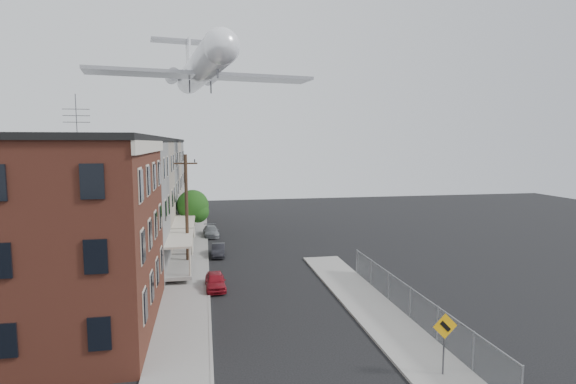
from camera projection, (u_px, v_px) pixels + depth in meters
name	position (u px, v px, depth m)	size (l,w,h in m)	color
ground	(309.00, 377.00, 19.03)	(120.00, 120.00, 0.00)	black
sidewalk_left	(191.00, 250.00, 41.46)	(3.00, 62.00, 0.12)	gray
sidewalk_right	(378.00, 314.00, 25.89)	(3.00, 26.00, 0.12)	gray
curb_left	(207.00, 249.00, 41.72)	(0.15, 62.00, 0.14)	gray
curb_right	(354.00, 316.00, 25.62)	(0.15, 26.00, 0.14)	gray
corner_building	(52.00, 235.00, 23.10)	(10.31, 12.30, 12.15)	#3B1812
row_house_a	(96.00, 209.00, 32.39)	(11.98, 7.00, 10.30)	slate
row_house_b	(114.00, 197.00, 39.23)	(11.98, 7.00, 10.30)	gray
row_house_c	(128.00, 189.00, 46.06)	(11.98, 7.00, 10.30)	slate
row_house_d	(137.00, 183.00, 52.90)	(11.98, 7.00, 10.30)	gray
row_house_e	(145.00, 179.00, 59.74)	(11.98, 7.00, 10.30)	slate
chainlink_fence	(410.00, 303.00, 25.09)	(0.06, 18.06, 1.90)	gray
warning_sign	(445.00, 334.00, 18.84)	(1.10, 0.11, 2.80)	#515156
utility_pole	(187.00, 210.00, 35.07)	(1.80, 0.26, 9.00)	black
street_tree	(194.00, 207.00, 44.96)	(3.22, 3.20, 5.20)	black
car_near	(215.00, 281.00, 30.39)	(1.34, 3.33, 1.13)	maroon
car_mid	(218.00, 250.00, 39.30)	(1.12, 3.22, 1.06)	black
car_far	(211.00, 231.00, 47.59)	(1.53, 3.77, 1.09)	slate
airplane	(200.00, 69.00, 44.61)	(21.62, 24.69, 7.10)	white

